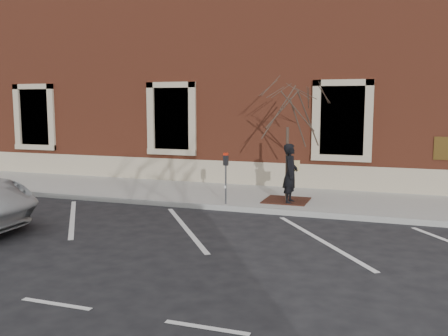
% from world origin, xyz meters
% --- Properties ---
extents(ground, '(120.00, 120.00, 0.00)m').
position_xyz_m(ground, '(0.00, 0.00, 0.00)').
color(ground, '#28282B').
rests_on(ground, ground).
extents(sidewalk_near, '(40.00, 3.50, 0.15)m').
position_xyz_m(sidewalk_near, '(0.00, 1.75, 0.07)').
color(sidewalk_near, '#A5A39B').
rests_on(sidewalk_near, ground).
extents(curb_near, '(40.00, 0.12, 0.15)m').
position_xyz_m(curb_near, '(0.00, -0.05, 0.07)').
color(curb_near, '#9E9E99').
rests_on(curb_near, ground).
extents(parking_stripes, '(28.00, 4.40, 0.01)m').
position_xyz_m(parking_stripes, '(0.00, -2.20, 0.00)').
color(parking_stripes, silver).
rests_on(parking_stripes, ground).
extents(building_civic, '(40.00, 8.62, 8.00)m').
position_xyz_m(building_civic, '(0.00, 7.74, 4.00)').
color(building_civic, brown).
rests_on(building_civic, ground).
extents(man, '(0.41, 0.62, 1.69)m').
position_xyz_m(man, '(1.90, 0.83, 0.99)').
color(man, black).
rests_on(man, sidewalk_near).
extents(parking_meter, '(0.13, 0.10, 1.44)m').
position_xyz_m(parking_meter, '(0.22, 0.12, 1.15)').
color(parking_meter, '#595B60').
rests_on(parking_meter, sidewalk_near).
extents(tree_grate, '(1.25, 1.25, 0.03)m').
position_xyz_m(tree_grate, '(1.73, 1.12, 0.17)').
color(tree_grate, '#3F1D14').
rests_on(tree_grate, sidewalk_near).
extents(sapling, '(2.33, 2.33, 3.88)m').
position_xyz_m(sapling, '(1.73, 1.12, 2.86)').
color(sapling, '#402E26').
rests_on(sapling, sidewalk_near).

